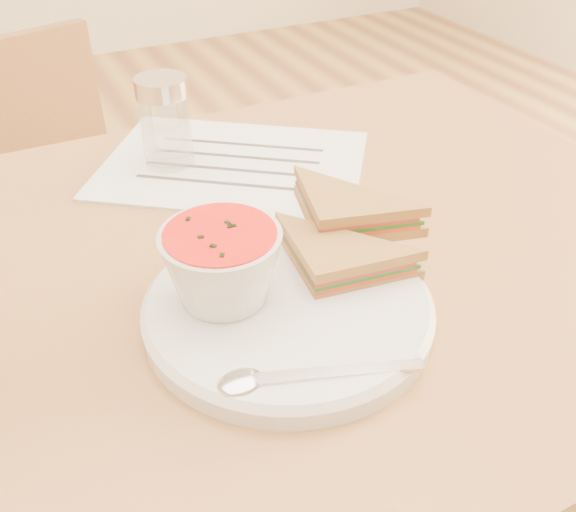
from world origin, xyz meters
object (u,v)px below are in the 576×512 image
plate (288,309)px  chair_far (78,279)px  dining_table (253,483)px  condiment_shaker (165,123)px  soup_bowl (222,269)px

plate → chair_far: bearing=101.2°
chair_far → plate: chair_far is taller
chair_far → dining_table: bearing=86.8°
dining_table → condiment_shaker: condiment_shaker is taller
chair_far → soup_bowl: soup_bowl is taller
plate → soup_bowl: soup_bowl is taller
dining_table → soup_bowl: 0.44m
chair_far → soup_bowl: 0.72m
chair_far → plate: bearing=85.1°
dining_table → condiment_shaker: 0.49m
condiment_shaker → plate: bearing=-89.4°
plate → condiment_shaker: condiment_shaker is taller
chair_far → condiment_shaker: size_ratio=7.15×
plate → soup_bowl: (-0.05, 0.03, 0.04)m
chair_far → plate: (0.12, -0.62, 0.36)m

